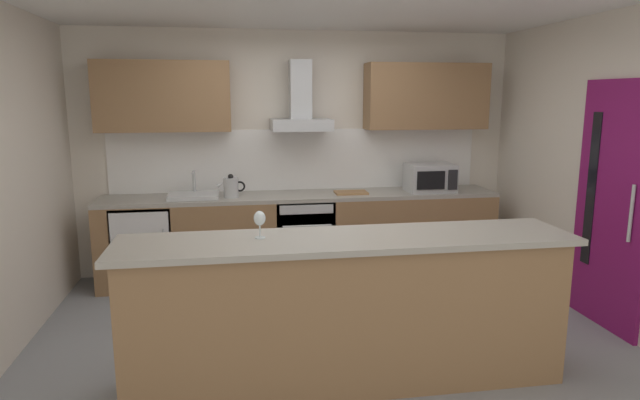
% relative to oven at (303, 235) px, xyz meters
% --- Properties ---
extents(ground, '(5.71, 4.73, 0.02)m').
position_rel_oven_xyz_m(ground, '(0.00, -1.52, -0.47)').
color(ground, gray).
extents(wall_back, '(5.71, 0.12, 2.60)m').
position_rel_oven_xyz_m(wall_back, '(0.00, 0.41, 0.84)').
color(wall_back, silver).
rests_on(wall_back, ground).
extents(wall_right, '(0.12, 4.73, 2.60)m').
position_rel_oven_xyz_m(wall_right, '(2.42, -1.52, 0.84)').
color(wall_right, silver).
rests_on(wall_right, ground).
extents(backsplash_tile, '(4.00, 0.02, 0.66)m').
position_rel_oven_xyz_m(backsplash_tile, '(0.00, 0.33, 0.77)').
color(backsplash_tile, white).
extents(counter_back, '(4.14, 0.60, 0.90)m').
position_rel_oven_xyz_m(counter_back, '(0.00, 0.03, -0.01)').
color(counter_back, olive).
rests_on(counter_back, ground).
extents(counter_island, '(2.97, 0.64, 1.02)m').
position_rel_oven_xyz_m(counter_island, '(0.00, -2.23, 0.05)').
color(counter_island, olive).
rests_on(counter_island, ground).
extents(upper_cabinets, '(4.09, 0.32, 0.70)m').
position_rel_oven_xyz_m(upper_cabinets, '(0.00, 0.18, 1.45)').
color(upper_cabinets, olive).
extents(side_door, '(0.08, 0.85, 2.05)m').
position_rel_oven_xyz_m(side_door, '(2.34, -1.63, 0.57)').
color(side_door, '#7A1456').
rests_on(side_door, ground).
extents(oven, '(0.60, 0.62, 0.80)m').
position_rel_oven_xyz_m(oven, '(0.00, 0.00, 0.00)').
color(oven, slate).
rests_on(oven, ground).
extents(refrigerator, '(0.58, 0.60, 0.85)m').
position_rel_oven_xyz_m(refrigerator, '(-1.62, -0.00, -0.03)').
color(refrigerator, white).
rests_on(refrigerator, ground).
extents(microwave, '(0.50, 0.38, 0.30)m').
position_rel_oven_xyz_m(microwave, '(1.38, -0.03, 0.59)').
color(microwave, '#B7BABC').
rests_on(microwave, counter_back).
extents(sink, '(0.50, 0.40, 0.26)m').
position_rel_oven_xyz_m(sink, '(-1.11, 0.01, 0.47)').
color(sink, silver).
rests_on(sink, counter_back).
extents(kettle, '(0.29, 0.15, 0.24)m').
position_rel_oven_xyz_m(kettle, '(-0.74, -0.03, 0.55)').
color(kettle, '#B7BABC').
rests_on(kettle, counter_back).
extents(range_hood, '(0.62, 0.45, 0.72)m').
position_rel_oven_xyz_m(range_hood, '(-0.00, 0.13, 1.33)').
color(range_hood, '#B7BABC').
extents(wine_glass, '(0.08, 0.08, 0.18)m').
position_rel_oven_xyz_m(wine_glass, '(-0.56, -2.16, 0.68)').
color(wine_glass, silver).
rests_on(wine_glass, counter_island).
extents(chopping_board, '(0.34, 0.23, 0.02)m').
position_rel_oven_xyz_m(chopping_board, '(0.51, -0.02, 0.45)').
color(chopping_board, '#9E7247').
rests_on(chopping_board, counter_back).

